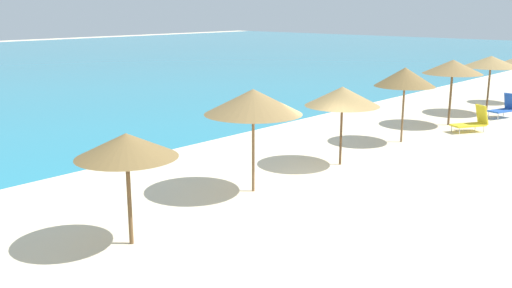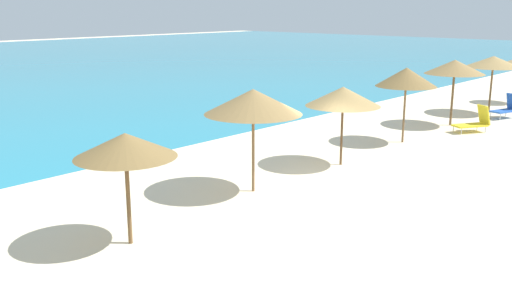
# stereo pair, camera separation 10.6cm
# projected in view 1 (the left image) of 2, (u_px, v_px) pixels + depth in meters

# --- Properties ---
(ground_plane) EXTENTS (160.00, 160.00, 0.00)m
(ground_plane) POSITION_uv_depth(u_px,v_px,m) (339.00, 188.00, 16.10)
(ground_plane) COLOR beige
(beach_umbrella_3) EXTENTS (2.17, 2.17, 2.45)m
(beach_umbrella_3) POSITION_uv_depth(u_px,v_px,m) (126.00, 146.00, 11.84)
(beach_umbrella_3) COLOR brown
(beach_umbrella_3) RESTS_ON ground_plane
(beach_umbrella_4) EXTENTS (2.67, 2.67, 2.86)m
(beach_umbrella_4) POSITION_uv_depth(u_px,v_px,m) (253.00, 102.00, 15.28)
(beach_umbrella_4) COLOR brown
(beach_umbrella_4) RESTS_ON ground_plane
(beach_umbrella_5) EXTENTS (2.39, 2.39, 2.55)m
(beach_umbrella_5) POSITION_uv_depth(u_px,v_px,m) (342.00, 96.00, 18.04)
(beach_umbrella_5) COLOR brown
(beach_umbrella_5) RESTS_ON ground_plane
(beach_umbrella_6) EXTENTS (2.26, 2.26, 2.83)m
(beach_umbrella_6) POSITION_uv_depth(u_px,v_px,m) (405.00, 77.00, 21.09)
(beach_umbrella_6) COLOR brown
(beach_umbrella_6) RESTS_ON ground_plane
(beach_umbrella_7) EXTENTS (2.52, 2.52, 2.83)m
(beach_umbrella_7) POSITION_uv_depth(u_px,v_px,m) (453.00, 67.00, 24.21)
(beach_umbrella_7) COLOR brown
(beach_umbrella_7) RESTS_ON ground_plane
(beach_umbrella_8) EXTENTS (2.63, 2.63, 2.76)m
(beach_umbrella_8) POSITION_uv_depth(u_px,v_px,m) (491.00, 62.00, 26.95)
(beach_umbrella_8) COLOR brown
(beach_umbrella_8) RESTS_ON ground_plane
(lounge_chair_0) EXTENTS (1.46, 1.00, 1.12)m
(lounge_chair_0) POSITION_uv_depth(u_px,v_px,m) (504.00, 108.00, 26.30)
(lounge_chair_0) COLOR blue
(lounge_chair_0) RESTS_ON ground_plane
(lounge_chair_2) EXTENTS (1.57, 1.26, 1.10)m
(lounge_chair_2) POSITION_uv_depth(u_px,v_px,m) (473.00, 122.00, 23.34)
(lounge_chair_2) COLOR yellow
(lounge_chair_2) RESTS_ON ground_plane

